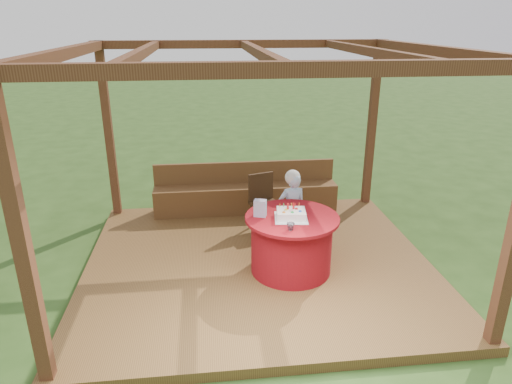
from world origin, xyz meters
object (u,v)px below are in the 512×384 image
(elderly_woman, at_px, (292,208))
(chair, at_px, (264,200))
(table, at_px, (291,243))
(drinking_glass, at_px, (291,227))
(bench, at_px, (246,195))
(birthday_cake, at_px, (291,214))
(gift_bag, at_px, (260,208))

(elderly_woman, bearing_deg, chair, 115.81)
(table, xyz_separation_m, chair, (-0.18, 1.31, 0.08))
(table, height_order, drinking_glass, drinking_glass)
(bench, height_order, table, bench)
(chair, bearing_deg, birthday_cake, -83.39)
(table, bearing_deg, birthday_cake, -115.76)
(gift_bag, distance_m, drinking_glass, 0.53)
(birthday_cake, xyz_separation_m, gift_bag, (-0.37, 0.11, 0.05))
(elderly_woman, bearing_deg, drinking_glass, -101.82)
(elderly_woman, relative_size, drinking_glass, 12.16)
(birthday_cake, xyz_separation_m, drinking_glass, (-0.07, -0.33, -0.01))
(chair, relative_size, drinking_glass, 9.17)
(birthday_cake, bearing_deg, drinking_glass, -101.61)
(drinking_glass, bearing_deg, bench, 97.00)
(table, bearing_deg, elderly_woman, 79.14)
(bench, bearing_deg, drinking_glass, -83.00)
(birthday_cake, bearing_deg, bench, 99.95)
(elderly_woman, bearing_deg, birthday_cake, -101.91)
(table, bearing_deg, chair, 97.82)
(table, distance_m, gift_bag, 0.61)
(chair, bearing_deg, table, -82.18)
(elderly_woman, distance_m, drinking_glass, 1.09)
(bench, relative_size, gift_bag, 14.25)
(chair, relative_size, gift_bag, 4.03)
(bench, distance_m, table, 2.05)
(table, xyz_separation_m, birthday_cake, (-0.02, -0.05, 0.42))
(bench, xyz_separation_m, chair, (0.20, -0.70, 0.20))
(bench, relative_size, birthday_cake, 6.83)
(birthday_cake, bearing_deg, chair, 96.61)
(elderly_woman, relative_size, gift_bag, 5.34)
(bench, distance_m, gift_bag, 2.04)
(bench, bearing_deg, chair, -73.81)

